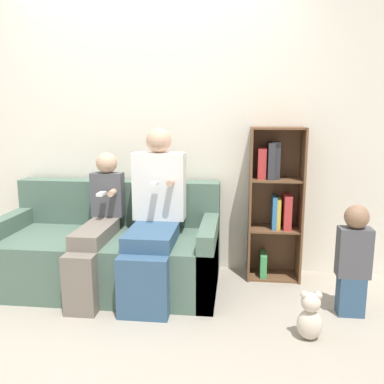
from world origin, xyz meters
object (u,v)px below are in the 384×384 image
Objects in this scene: child_seated at (97,225)px; teddy_bear at (310,317)px; bookshelf at (274,200)px; adult_seated at (155,211)px; couch at (110,251)px; toddler_standing at (353,259)px.

teddy_bear is (1.56, -0.54, -0.40)m from child_seated.
adult_seated is at bearing -155.92° from bookshelf.
couch is at bearing 74.97° from child_seated.
adult_seated is 1.04m from bookshelf.
adult_seated is 4.02× the size of teddy_bear.
bookshelf is at bearing 98.78° from teddy_bear.
bookshelf is at bearing 13.16° from couch.
adult_seated is at bearing 171.23° from toddler_standing.
teddy_bear is at bearing -18.99° from child_seated.
child_seated reaches higher than toddler_standing.
couch is 5.54× the size of teddy_bear.
teddy_bear is (1.52, -0.70, -0.14)m from couch.
bookshelf is at bearing 18.91° from child_seated.
bookshelf is (0.95, 0.43, 0.02)m from adult_seated.
child_seated is at bearing 161.01° from teddy_bear.
bookshelf reaches higher than couch.
teddy_bear is (0.16, -1.02, -0.53)m from bookshelf.
couch reaches higher than teddy_bear.
toddler_standing is (1.45, -0.22, -0.25)m from adult_seated.
couch is 1.38× the size of bookshelf.
toddler_standing is 0.86m from bookshelf.
bookshelf is 1.16m from teddy_bear.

